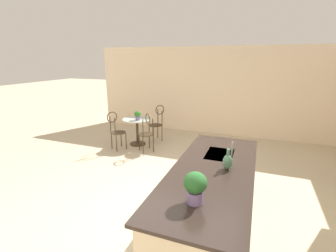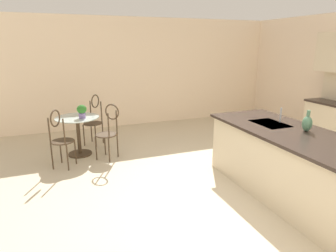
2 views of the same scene
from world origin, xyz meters
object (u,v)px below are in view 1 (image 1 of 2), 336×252
object	(u,v)px
chair_by_island	(116,129)
vase_on_counter	(228,162)
chair_near_window	(157,121)
potted_plant_on_table	(138,115)
potted_plant_counter_far	(195,186)
bistro_table	(137,129)
chair_toward_desk	(147,131)

from	to	relation	value
chair_by_island	vase_on_counter	world-z (taller)	vase_on_counter
chair_near_window	potted_plant_on_table	size ratio (longest dim) A/B	4.25
potted_plant_on_table	potted_plant_counter_far	distance (m)	4.27
chair_by_island	potted_plant_counter_far	xyz separation A→B (m)	(3.02, 2.89, 0.54)
bistro_table	vase_on_counter	distance (m)	3.90
chair_toward_desk	bistro_table	bearing A→B (deg)	-130.74
bistro_table	potted_plant_counter_far	bearing A→B (deg)	35.61
chair_near_window	chair_toward_desk	size ratio (longest dim) A/B	1.00
chair_toward_desk	vase_on_counter	bearing A→B (deg)	45.30
potted_plant_counter_far	chair_by_island	bearing A→B (deg)	-136.35
potted_plant_counter_far	vase_on_counter	size ratio (longest dim) A/B	1.17
chair_near_window	vase_on_counter	xyz separation A→B (m)	(3.24, 2.41, 0.46)
bistro_table	potted_plant_counter_far	world-z (taller)	potted_plant_counter_far
bistro_table	chair_toward_desk	bearing A→B (deg)	49.26
chair_toward_desk	potted_plant_on_table	size ratio (longest dim) A/B	4.25
chair_toward_desk	potted_plant_on_table	bearing A→B (deg)	-127.71
vase_on_counter	bistro_table	bearing A→B (deg)	-134.02
bistro_table	chair_by_island	xyz separation A→B (m)	(0.55, -0.32, 0.13)
bistro_table	chair_near_window	world-z (taller)	chair_near_window
bistro_table	potted_plant_on_table	world-z (taller)	potted_plant_on_table
bistro_table	chair_near_window	bearing A→B (deg)	146.85
bistro_table	chair_near_window	distance (m)	0.68
chair_by_island	potted_plant_counter_far	world-z (taller)	potted_plant_counter_far
potted_plant_on_table	vase_on_counter	world-z (taller)	vase_on_counter
potted_plant_on_table	chair_by_island	bearing A→B (deg)	-42.72
chair_toward_desk	vase_on_counter	size ratio (longest dim) A/B	3.62
chair_near_window	potted_plant_counter_far	distance (m)	4.71
chair_near_window	chair_by_island	distance (m)	1.31
chair_by_island	potted_plant_counter_far	size ratio (longest dim) A/B	3.10
chair_by_island	chair_toward_desk	bearing A→B (deg)	98.43
chair_near_window	potted_plant_on_table	distance (m)	0.79
bistro_table	potted_plant_counter_far	size ratio (longest dim) A/B	2.38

